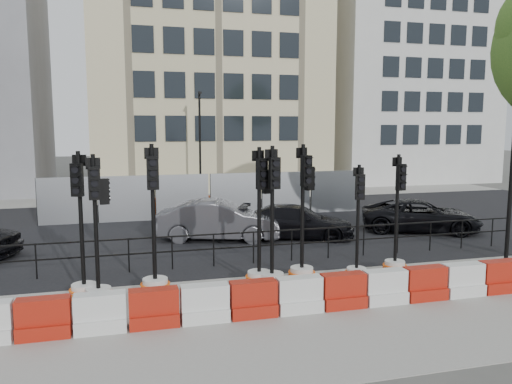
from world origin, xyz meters
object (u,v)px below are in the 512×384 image
object	(u,v)px
traffic_signal_a	(83,272)
car_c	(296,222)
traffic_signal_d	(260,255)
traffic_signal_h	(396,251)

from	to	relation	value
traffic_signal_a	car_c	bearing A→B (deg)	51.56
traffic_signal_a	car_c	size ratio (longest dim) A/B	0.78
traffic_signal_d	traffic_signal_h	world-z (taller)	traffic_signal_d
traffic_signal_a	traffic_signal_h	world-z (taller)	traffic_signal_a
traffic_signal_a	car_c	world-z (taller)	traffic_signal_a
traffic_signal_h	car_c	bearing A→B (deg)	93.82
traffic_signal_h	traffic_signal_a	bearing A→B (deg)	171.94
traffic_signal_a	traffic_signal_h	size ratio (longest dim) A/B	1.06
traffic_signal_d	car_c	xyz separation A→B (m)	(2.82, 5.19, -0.25)
traffic_signal_a	car_c	xyz separation A→B (m)	(7.07, 5.11, -0.12)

